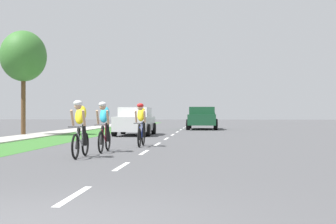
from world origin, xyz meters
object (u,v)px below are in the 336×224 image
pickup_dark_green (202,118)px  cyclist_lead (80,128)px  cyclist_trailing (104,126)px  cyclist_distant (141,124)px  sedan_white (135,121)px  street_tree_near (23,57)px

pickup_dark_green → cyclist_lead: bearing=-97.6°
cyclist_trailing → cyclist_distant: 2.69m
cyclist_distant → cyclist_trailing: bearing=-107.7°
cyclist_distant → cyclist_lead: bearing=-103.4°
sedan_white → pickup_dark_green: (3.54, 9.60, 0.06)m
cyclist_lead → street_tree_near: street_tree_near is taller
cyclist_distant → street_tree_near: size_ratio=0.30×
street_tree_near → pickup_dark_green: bearing=47.2°
cyclist_lead → street_tree_near: 14.57m
cyclist_lead → cyclist_distant: (1.07, 4.51, 0.00)m
cyclist_trailing → pickup_dark_green: size_ratio=0.34×
cyclist_lead → cyclist_trailing: size_ratio=1.00×
cyclist_lead → cyclist_trailing: bearing=82.6°
cyclist_distant → pickup_dark_green: bearing=83.9°
street_tree_near → cyclist_trailing: bearing=-57.6°
cyclist_trailing → sedan_white: cyclist_trailing is taller
sedan_white → street_tree_near: 6.99m
cyclist_distant → street_tree_near: 11.59m
cyclist_trailing → sedan_white: bearing=93.7°
cyclist_trailing → pickup_dark_green: bearing=82.4°
cyclist_trailing → street_tree_near: bearing=122.4°
sedan_white → street_tree_near: bearing=-173.3°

